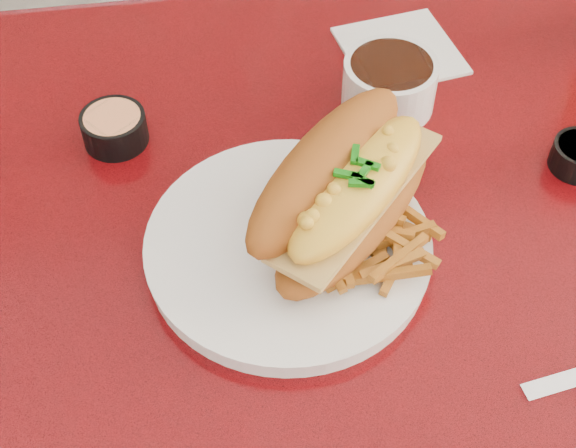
{
  "coord_description": "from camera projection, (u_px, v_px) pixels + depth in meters",
  "views": [
    {
      "loc": [
        -0.21,
        -0.41,
        1.31
      ],
      "look_at": [
        -0.15,
        0.0,
        0.81
      ],
      "focal_mm": 50.0,
      "sensor_mm": 36.0,
      "label": 1
    }
  ],
  "objects": [
    {
      "name": "sauce_cup_left",
      "position": [
        114.0,
        127.0,
        0.75
      ],
      "size": [
        0.08,
        0.08,
        0.03
      ],
      "rotation": [
        0.0,
        0.0,
        0.29
      ],
      "color": "black",
      "rests_on": "diner_table"
    },
    {
      "name": "dinner_plate",
      "position": [
        288.0,
        247.0,
        0.67
      ],
      "size": [
        0.3,
        0.3,
        0.02
      ],
      "rotation": [
        0.0,
        0.0,
        -0.3
      ],
      "color": "white",
      "rests_on": "diner_table"
    },
    {
      "name": "booth_bench_far",
      "position": [
        302.0,
        73.0,
        1.57
      ],
      "size": [
        1.2,
        0.51,
        0.9
      ],
      "color": "#9D0A0A",
      "rests_on": "ground"
    },
    {
      "name": "diner_table",
      "position": [
        432.0,
        335.0,
        0.81
      ],
      "size": [
        1.23,
        0.83,
        0.77
      ],
      "color": "#B40B11",
      "rests_on": "ground"
    },
    {
      "name": "paper_napkin",
      "position": [
        400.0,
        50.0,
        0.85
      ],
      "size": [
        0.13,
        0.13,
        0.0
      ],
      "primitive_type": "cube",
      "rotation": [
        0.0,
        0.0,
        0.17
      ],
      "color": "white",
      "rests_on": "diner_table"
    },
    {
      "name": "gravy_ramekin",
      "position": [
        389.0,
        83.0,
        0.78
      ],
      "size": [
        0.11,
        0.11,
        0.05
      ],
      "rotation": [
        0.0,
        0.0,
        -0.27
      ],
      "color": "white",
      "rests_on": "diner_table"
    },
    {
      "name": "fries_pile",
      "position": [
        360.0,
        238.0,
        0.65
      ],
      "size": [
        0.12,
        0.11,
        0.03
      ],
      "primitive_type": null,
      "rotation": [
        0.0,
        0.0,
        -0.37
      ],
      "color": "#C37621",
      "rests_on": "dinner_plate"
    },
    {
      "name": "fork",
      "position": [
        355.0,
        228.0,
        0.67
      ],
      "size": [
        0.02,
        0.13,
        0.0
      ],
      "rotation": [
        0.0,
        0.0,
        1.58
      ],
      "color": "silver",
      "rests_on": "dinner_plate"
    },
    {
      "name": "mac_hoagie",
      "position": [
        346.0,
        187.0,
        0.65
      ],
      "size": [
        0.22,
        0.23,
        0.09
      ],
      "rotation": [
        0.0,
        0.0,
        0.83
      ],
      "color": "#9E5219",
      "rests_on": "dinner_plate"
    }
  ]
}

